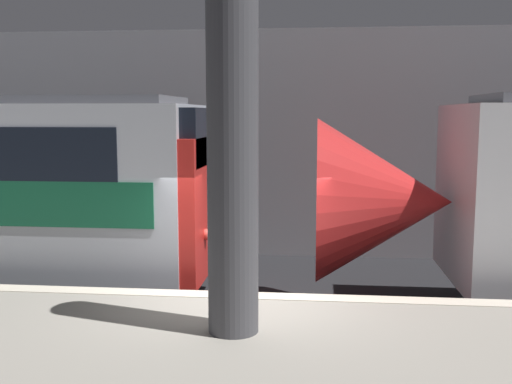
% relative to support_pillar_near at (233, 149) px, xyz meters
% --- Properties ---
extents(ground_plane, '(120.00, 120.00, 0.00)m').
position_rel_support_pillar_near_xyz_m(ground_plane, '(-0.12, 1.45, -3.04)').
color(ground_plane, black).
extents(station_rear_barrier, '(50.00, 0.15, 5.40)m').
position_rel_support_pillar_near_xyz_m(station_rear_barrier, '(-0.12, 7.95, -0.34)').
color(station_rear_barrier, '#939399').
rests_on(station_rear_barrier, ground).
extents(support_pillar_near, '(0.56, 0.56, 4.06)m').
position_rel_support_pillar_near_xyz_m(support_pillar_near, '(0.00, 0.00, 0.00)').
color(support_pillar_near, '#47474C').
rests_on(support_pillar_near, platform).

